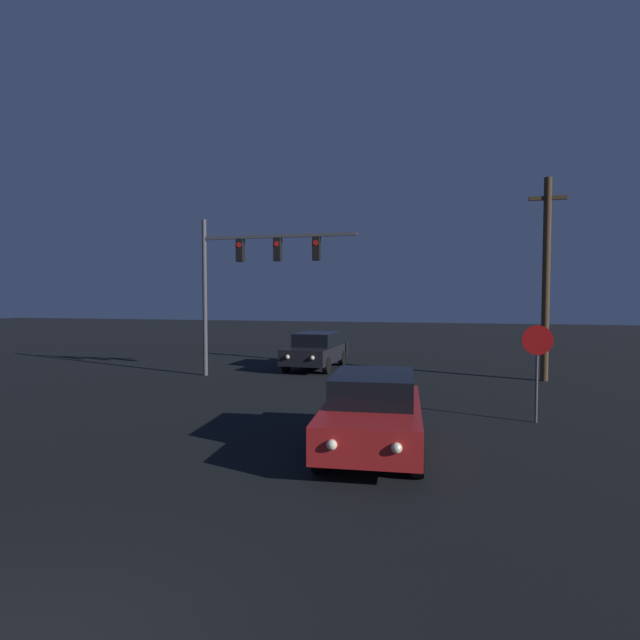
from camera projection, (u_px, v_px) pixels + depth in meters
The scene contains 5 objects.
car_near at pixel (373, 411), 10.27m from camera, with size 2.23×4.46×1.59m.
car_far at pixel (316, 350), 22.13m from camera, with size 2.13×4.43×1.59m.
traffic_signal_mast at pixel (248, 267), 19.60m from camera, with size 6.30×0.30×6.28m.
stop_sign at pixel (537, 354), 12.54m from camera, with size 0.75×0.07×2.48m.
utility_pole at pixel (546, 277), 18.75m from camera, with size 1.34×0.28×7.64m.
Camera 1 is at (3.54, -2.85, 3.18)m, focal length 28.00 mm.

